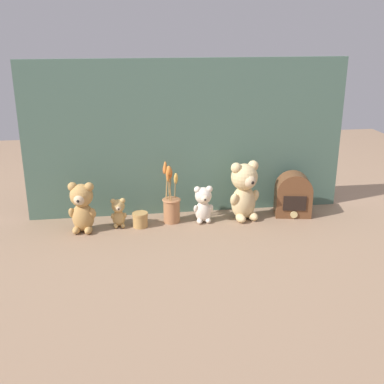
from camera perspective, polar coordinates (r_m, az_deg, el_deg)
The scene contains 9 objects.
ground_plane at distance 2.37m, azimuth 0.07°, elevation -3.76°, with size 4.00×4.00×0.00m, color #8E7056.
backdrop_wall at distance 2.40m, azimuth -0.51°, elevation 6.36°, with size 1.60×0.02×0.78m.
teddy_bear_large at distance 2.38m, azimuth 6.22°, elevation 0.28°, with size 0.17×0.15×0.30m.
teddy_bear_medium at distance 2.29m, azimuth -12.90°, elevation -1.66°, with size 0.13×0.12×0.24m.
teddy_bear_small at distance 2.35m, azimuth 1.35°, elevation -1.37°, with size 0.10×0.09×0.19m.
teddy_bear_tiny at distance 2.33m, azimuth -8.71°, elevation -2.35°, with size 0.08×0.07×0.14m.
flower_vase at distance 2.36m, azimuth -2.47°, elevation -1.50°, with size 0.09×0.09×0.31m.
vintage_radio at distance 2.49m, azimuth 11.90°, elevation -0.41°, with size 0.19×0.14×0.22m.
decorative_tin_tall at distance 2.33m, azimuth -6.16°, elevation -3.24°, with size 0.08×0.08×0.07m.
Camera 1 is at (-0.32, -2.15, 0.92)m, focal length 45.00 mm.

